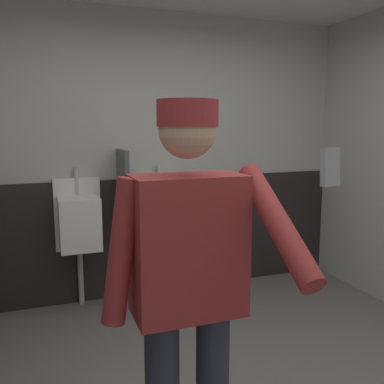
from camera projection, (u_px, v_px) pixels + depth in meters
wall_back at (151, 156)px, 3.98m from camera, size 4.42×0.12×2.63m
wainscot_band_back at (154, 236)px, 4.03m from camera, size 3.82×0.03×1.12m
urinal_left at (79, 222)px, 3.62m from camera, size 0.40×0.34×1.24m
urinal_middle at (163, 216)px, 3.88m from camera, size 0.40×0.34×1.24m
privacy_divider_panel at (123, 201)px, 3.66m from camera, size 0.04×0.40×0.90m
person at (189, 279)px, 1.65m from camera, size 0.65×0.60×1.70m
cell_phone at (330, 167)px, 1.20m from camera, size 0.06×0.04×0.11m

